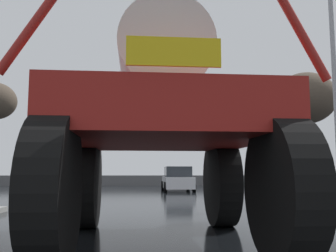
% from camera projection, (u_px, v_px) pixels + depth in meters
% --- Properties ---
extents(ground_plane, '(120.00, 120.00, 0.00)m').
position_uv_depth(ground_plane, '(141.00, 198.00, 17.65)').
color(ground_plane, black).
extents(oversize_sprayer, '(4.27, 5.50, 4.35)m').
position_uv_depth(oversize_sprayer, '(161.00, 131.00, 6.56)').
color(oversize_sprayer, black).
rests_on(oversize_sprayer, ground).
extents(sedan_ahead, '(1.99, 4.16, 1.52)m').
position_uv_depth(sedan_ahead, '(178.00, 180.00, 24.04)').
color(sedan_ahead, silver).
rests_on(sedan_ahead, ground).
extents(traffic_signal_near_right, '(0.24, 0.54, 4.17)m').
position_uv_depth(traffic_signal_near_right, '(262.00, 114.00, 12.37)').
color(traffic_signal_near_right, '#A8AAAF').
rests_on(traffic_signal_near_right, ground).
extents(bare_tree_right, '(4.14, 4.14, 7.96)m').
position_uv_depth(bare_tree_right, '(305.00, 99.00, 26.24)').
color(bare_tree_right, '#473828').
rests_on(bare_tree_right, ground).
extents(roadside_barrier, '(30.23, 0.24, 0.90)m').
position_uv_depth(roadside_barrier, '(146.00, 181.00, 34.29)').
color(roadside_barrier, '#59595B').
rests_on(roadside_barrier, ground).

